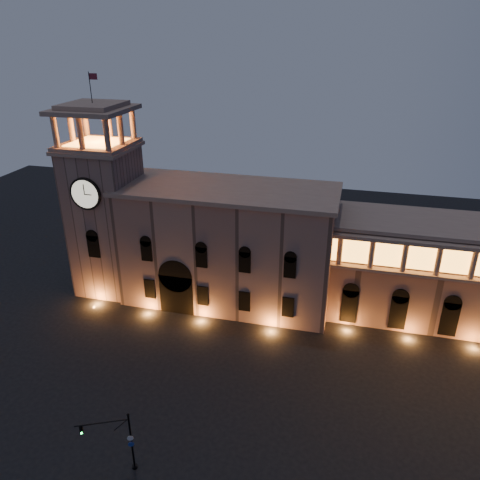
# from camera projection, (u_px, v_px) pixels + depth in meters

# --- Properties ---
(ground) EXTENTS (160.00, 160.00, 0.00)m
(ground) POSITION_uv_depth(u_px,v_px,m) (193.00, 400.00, 51.83)
(ground) COLOR black
(ground) RESTS_ON ground
(government_building) EXTENTS (30.80, 12.80, 17.60)m
(government_building) POSITION_uv_depth(u_px,v_px,m) (227.00, 245.00, 68.01)
(government_building) COLOR #8D695C
(government_building) RESTS_ON ground
(clock_tower) EXTENTS (9.80, 9.80, 32.40)m
(clock_tower) POSITION_uv_depth(u_px,v_px,m) (106.00, 213.00, 69.69)
(clock_tower) COLOR #8D695C
(clock_tower) RESTS_ON ground
(colonnade_wing) EXTENTS (40.60, 11.50, 14.50)m
(colonnade_wing) POSITION_uv_depth(u_px,v_px,m) (475.00, 275.00, 62.85)
(colonnade_wing) COLOR #886357
(colonnade_wing) RESTS_ON ground
(traffic_light) EXTENTS (4.54, 2.22, 6.74)m
(traffic_light) POSITION_uv_depth(u_px,v_px,m) (122.00, 441.00, 42.30)
(traffic_light) COLOR black
(traffic_light) RESTS_ON ground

